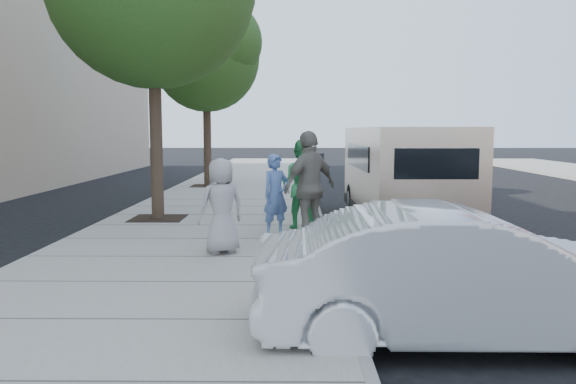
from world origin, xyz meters
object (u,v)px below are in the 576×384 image
object	(u,v)px
parking_meter	(315,174)
person_green_shirt	(301,184)
van	(402,173)
person_striped_polo	(310,187)
tree_far	(207,53)
person_officer	(276,195)
sedan	(463,276)
person_gray_shirt	(221,206)

from	to	relation	value
parking_meter	person_green_shirt	bearing A→B (deg)	173.74
van	person_striped_polo	world-z (taller)	van
van	person_green_shirt	bearing A→B (deg)	-149.24
tree_far	person_officer	world-z (taller)	tree_far
van	person_striped_polo	size ratio (longest dim) A/B	3.01
person_officer	van	bearing A→B (deg)	2.09
sedan	person_striped_polo	xyz separation A→B (m)	(-1.42, 4.41, 0.46)
tree_far	van	size ratio (longest dim) A/B	1.07
tree_far	person_gray_shirt	world-z (taller)	tree_far
van	person_green_shirt	world-z (taller)	van
parking_meter	person_gray_shirt	distance (m)	2.75
person_gray_shirt	person_officer	bearing A→B (deg)	-149.05
parking_meter	person_gray_shirt	size ratio (longest dim) A/B	0.99
tree_far	parking_meter	world-z (taller)	tree_far
van	sedan	xyz separation A→B (m)	(-0.78, -7.30, -0.48)
tree_far	sedan	size ratio (longest dim) A/B	1.54
parking_meter	person_officer	size ratio (longest dim) A/B	0.99
parking_meter	person_striped_polo	world-z (taller)	person_striped_polo
sedan	person_green_shirt	distance (m)	6.06
tree_far	person_officer	distance (m)	10.82
sedan	person_officer	distance (m)	5.47
tree_far	sedan	world-z (taller)	tree_far
tree_far	parking_meter	bearing A→B (deg)	-68.82
tree_far	person_green_shirt	size ratio (longest dim) A/B	3.56
sedan	parking_meter	bearing A→B (deg)	12.46
van	person_officer	world-z (taller)	van
parking_meter	person_gray_shirt	xyz separation A→B (m)	(-1.62, -2.20, -0.34)
person_green_shirt	person_striped_polo	size ratio (longest dim) A/B	0.91
tree_far	person_striped_polo	xyz separation A→B (m)	(3.35, -10.35, -3.73)
person_striped_polo	person_green_shirt	bearing A→B (deg)	-126.80
van	person_officer	xyz separation A→B (m)	(-2.82, -2.24, -0.25)
sedan	person_gray_shirt	distance (m)	4.56
tree_far	person_officer	xyz separation A→B (m)	(2.73, -9.69, -3.95)
parking_meter	sedan	size ratio (longest dim) A/B	0.37
tree_far	sedan	xyz separation A→B (m)	(4.77, -14.76, -4.19)
sedan	person_officer	xyz separation A→B (m)	(-2.05, 5.07, 0.24)
sedan	person_green_shirt	world-z (taller)	person_green_shirt
parking_meter	person_green_shirt	size ratio (longest dim) A/B	0.85
person_green_shirt	sedan	bearing A→B (deg)	122.72
person_officer	person_green_shirt	xyz separation A→B (m)	(0.49, 0.78, 0.13)
sedan	person_green_shirt	xyz separation A→B (m)	(-1.56, 5.84, 0.37)
person_green_shirt	van	bearing A→B (deg)	-130.22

